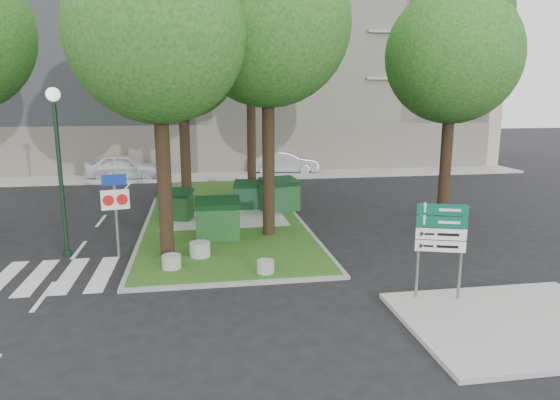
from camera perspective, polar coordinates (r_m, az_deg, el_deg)
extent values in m
plane|color=black|center=(13.85, -6.95, -9.70)|extent=(120.00, 120.00, 0.00)
cube|color=#264A15|center=(21.49, -6.57, -1.70)|extent=(6.00, 16.00, 0.12)
cube|color=gray|center=(21.50, -6.57, -1.73)|extent=(6.30, 16.30, 0.10)
cube|color=#999993|center=(12.70, 25.47, -12.58)|extent=(5.00, 4.00, 0.12)
cube|color=#999993|center=(31.78, -8.43, 2.65)|extent=(42.00, 3.00, 0.12)
cube|color=silver|center=(15.60, -21.23, -7.91)|extent=(5.00, 3.00, 0.01)
cube|color=tan|center=(39.00, -9.01, 16.01)|extent=(41.00, 12.00, 16.00)
cylinder|color=black|center=(15.55, -13.19, 4.20)|extent=(0.44, 0.44, 6.16)
sphere|color=#154A13|center=(15.52, -13.87, 18.01)|extent=(5.20, 5.20, 5.20)
cylinder|color=black|center=(17.64, -1.33, 6.29)|extent=(0.44, 0.44, 6.72)
sphere|color=#154A13|center=(17.71, -1.40, 19.55)|extent=(5.60, 5.60, 5.60)
cylinder|color=black|center=(21.99, -10.80, 6.09)|extent=(0.44, 0.44, 5.88)
sphere|color=#154A13|center=(21.94, -11.18, 15.40)|extent=(4.80, 4.80, 4.80)
sphere|color=#154A13|center=(22.30, -10.52, 19.71)|extent=(3.60, 3.60, 3.60)
cylinder|color=black|center=(25.07, -3.30, 8.24)|extent=(0.44, 0.44, 7.00)
sphere|color=#154A13|center=(25.17, -3.42, 17.94)|extent=(5.80, 5.80, 5.80)
cylinder|color=black|center=(20.34, 18.48, 5.24)|extent=(0.44, 0.44, 5.88)
sphere|color=#154A13|center=(20.28, 19.16, 15.30)|extent=(5.00, 5.00, 5.00)
sphere|color=#154A13|center=(20.78, 19.99, 19.82)|extent=(3.75, 3.75, 3.75)
cube|color=#103D12|center=(20.75, -11.89, -0.76)|extent=(1.51, 1.25, 1.02)
cube|color=black|center=(20.63, -11.96, 0.84)|extent=(1.57, 1.32, 0.29)
cube|color=#123F13|center=(17.69, -7.12, -2.50)|extent=(1.53, 1.05, 1.18)
cube|color=black|center=(17.53, -7.18, -0.32)|extent=(1.58, 1.12, 0.34)
cube|color=#11391F|center=(22.40, -3.53, 0.39)|extent=(1.41, 1.07, 1.01)
cube|color=black|center=(22.29, -3.54, 1.87)|extent=(1.46, 1.13, 0.29)
cube|color=#123D1A|center=(21.78, -0.05, 0.33)|extent=(1.76, 1.44, 1.19)
cube|color=black|center=(21.65, -0.05, 2.13)|extent=(1.83, 1.52, 0.34)
cylinder|color=#999994|center=(14.99, -12.29, -6.90)|extent=(0.55, 0.55, 0.39)
cylinder|color=gray|center=(14.32, -1.67, -7.61)|extent=(0.50, 0.50, 0.36)
cylinder|color=#989893|center=(15.88, -9.14, -5.59)|extent=(0.64, 0.64, 0.46)
cylinder|color=gold|center=(22.37, -1.55, -0.06)|extent=(0.38, 0.38, 0.67)
cylinder|color=black|center=(17.10, -23.75, 1.89)|extent=(0.13, 0.13, 4.81)
cylinder|color=black|center=(17.61, -23.12, -5.53)|extent=(0.29, 0.29, 0.19)
sphere|color=white|center=(16.89, -24.52, 10.93)|extent=(0.42, 0.42, 0.42)
cylinder|color=slate|center=(16.50, -18.22, -1.50)|extent=(0.11, 0.11, 2.85)
cube|color=navy|center=(16.30, -18.47, 2.21)|extent=(0.74, 0.19, 0.34)
cube|color=white|center=(16.41, -18.32, 0.05)|extent=(0.85, 0.22, 0.63)
cylinder|color=red|center=(16.44, -19.03, 0.03)|extent=(0.34, 0.10, 0.34)
cylinder|color=red|center=(16.38, -17.61, 0.08)|extent=(0.34, 0.10, 0.34)
cylinder|color=slate|center=(12.79, 15.52, -5.62)|extent=(0.09, 0.09, 2.40)
cylinder|color=slate|center=(12.96, 20.01, -5.68)|extent=(0.09, 0.09, 2.40)
cube|color=#0A543B|center=(12.60, 18.08, -1.03)|extent=(1.16, 0.40, 0.28)
cube|color=#0A543B|center=(12.67, 17.99, -2.38)|extent=(1.16, 0.40, 0.28)
cube|color=white|center=(12.74, 17.91, -3.71)|extent=(1.16, 0.40, 0.28)
cube|color=white|center=(12.82, 17.82, -5.02)|extent=(1.16, 0.40, 0.28)
imported|color=silver|center=(32.13, -17.25, 3.66)|extent=(4.86, 2.47, 1.59)
imported|color=#AFAFB7|center=(33.15, 0.52, 4.34)|extent=(4.62, 1.98, 1.48)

